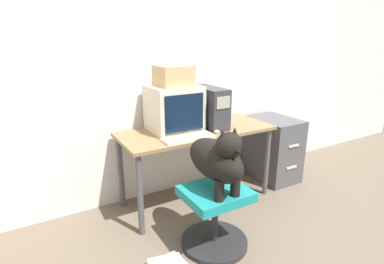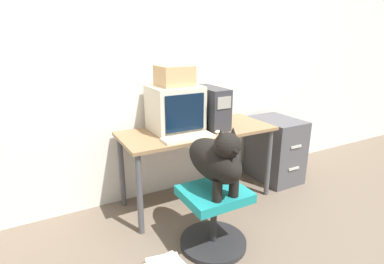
# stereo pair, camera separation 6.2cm
# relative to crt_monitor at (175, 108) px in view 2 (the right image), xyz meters

# --- Properties ---
(ground_plane) EXTENTS (12.00, 12.00, 0.00)m
(ground_plane) POSITION_rel_crt_monitor_xyz_m (0.19, -0.39, -0.94)
(ground_plane) COLOR #6B5B4C
(wall_back) EXTENTS (8.00, 0.05, 2.60)m
(wall_back) POSITION_rel_crt_monitor_xyz_m (0.19, 0.28, 0.36)
(wall_back) COLOR silver
(wall_back) RESTS_ON ground_plane
(desk) EXTENTS (1.46, 0.61, 0.74)m
(desk) POSITION_rel_crt_monitor_xyz_m (0.19, -0.09, -0.30)
(desk) COLOR olive
(desk) RESTS_ON ground_plane
(crt_monitor) EXTENTS (0.45, 0.41, 0.41)m
(crt_monitor) POSITION_rel_crt_monitor_xyz_m (0.00, 0.00, 0.00)
(crt_monitor) COLOR beige
(crt_monitor) RESTS_ON desk
(pc_tower) EXTENTS (0.19, 0.46, 0.38)m
(pc_tower) POSITION_rel_crt_monitor_xyz_m (0.34, -0.06, -0.02)
(pc_tower) COLOR #333338
(pc_tower) RESTS_ON desk
(keyboard) EXTENTS (0.46, 0.15, 0.03)m
(keyboard) POSITION_rel_crt_monitor_xyz_m (-0.02, -0.30, -0.19)
(keyboard) COLOR beige
(keyboard) RESTS_ON desk
(computer_mouse) EXTENTS (0.06, 0.04, 0.03)m
(computer_mouse) POSITION_rel_crt_monitor_xyz_m (0.28, -0.29, -0.19)
(computer_mouse) COLOR beige
(computer_mouse) RESTS_ON desk
(office_chair) EXTENTS (0.52, 0.52, 0.48)m
(office_chair) POSITION_rel_crt_monitor_xyz_m (-0.04, -0.75, -0.69)
(office_chair) COLOR #262628
(office_chair) RESTS_ON ground_plane
(dog) EXTENTS (0.26, 0.59, 0.51)m
(dog) POSITION_rel_crt_monitor_xyz_m (-0.04, -0.76, -0.21)
(dog) COLOR black
(dog) RESTS_ON office_chair
(filing_cabinet) EXTENTS (0.42, 0.58, 0.71)m
(filing_cabinet) POSITION_rel_crt_monitor_xyz_m (1.21, -0.09, -0.59)
(filing_cabinet) COLOR #4C4C51
(filing_cabinet) RESTS_ON ground_plane
(cardboard_box) EXTENTS (0.29, 0.29, 0.18)m
(cardboard_box) POSITION_rel_crt_monitor_xyz_m (-0.00, 0.00, 0.30)
(cardboard_box) COLOR tan
(cardboard_box) RESTS_ON crt_monitor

